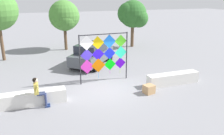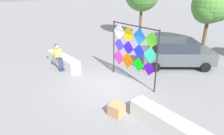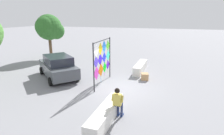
# 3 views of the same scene
# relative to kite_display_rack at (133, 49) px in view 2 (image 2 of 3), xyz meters

# --- Properties ---
(ground) EXTENTS (120.00, 120.00, 0.00)m
(ground) POSITION_rel_kite_display_rack_xyz_m (-0.25, -1.36, -1.80)
(ground) COLOR gray
(plaza_ledge_left) EXTENTS (3.25, 0.62, 0.68)m
(plaza_ledge_left) POSITION_rel_kite_display_rack_xyz_m (-4.25, -1.86, -1.46)
(plaza_ledge_left) COLOR silver
(plaza_ledge_left) RESTS_ON ground
(plaza_ledge_right) EXTENTS (3.25, 0.62, 0.68)m
(plaza_ledge_right) POSITION_rel_kite_display_rack_xyz_m (3.76, -1.86, -1.46)
(plaza_ledge_right) COLOR silver
(plaza_ledge_right) RESTS_ON ground
(kite_display_rack) EXTENTS (3.04, 0.13, 2.99)m
(kite_display_rack) POSITION_rel_kite_display_rack_xyz_m (0.00, 0.00, 0.00)
(kite_display_rack) COLOR #232328
(kite_display_rack) RESTS_ON ground
(seated_vendor) EXTENTS (0.69, 0.53, 1.53)m
(seated_vendor) POSITION_rel_kite_display_rack_xyz_m (-3.90, -2.29, -0.89)
(seated_vendor) COLOR navy
(seated_vendor) RESTS_ON ground
(parked_car) EXTENTS (4.18, 4.49, 1.67)m
(parked_car) POSITION_rel_kite_display_rack_xyz_m (0.18, 3.61, -0.95)
(parked_car) COLOR #4C5156
(parked_car) RESTS_ON ground
(cardboard_box_large) EXTENTS (0.64, 0.61, 0.47)m
(cardboard_box_large) POSITION_rel_kite_display_rack_xyz_m (1.77, -2.55, -1.56)
(cardboard_box_large) COLOR tan
(cardboard_box_large) RESTS_ON ground
(tree_palm_like) EXTENTS (2.92, 2.94, 4.68)m
(tree_palm_like) POSITION_rel_kite_display_rack_xyz_m (-0.81, 9.24, 1.38)
(tree_palm_like) COLOR brown
(tree_palm_like) RESTS_ON ground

